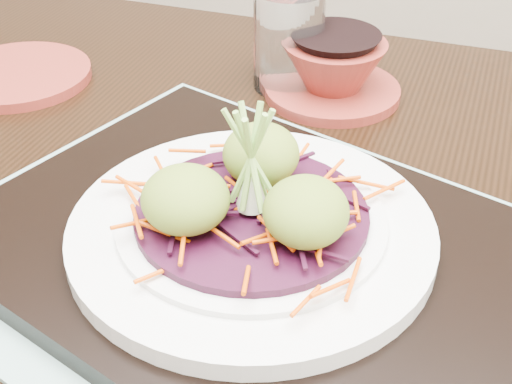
% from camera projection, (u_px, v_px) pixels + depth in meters
% --- Properties ---
extents(dining_table, '(1.39, 1.05, 0.79)m').
position_uv_depth(dining_table, '(268.00, 294.00, 0.69)').
color(dining_table, black).
rests_on(dining_table, ground).
extents(placemat, '(0.63, 0.58, 0.00)m').
position_uv_depth(placemat, '(252.00, 260.00, 0.57)').
color(placemat, '#87AE9F').
rests_on(placemat, dining_table).
extents(serving_tray, '(0.54, 0.49, 0.02)m').
position_uv_depth(serving_tray, '(252.00, 248.00, 0.56)').
color(serving_tray, black).
rests_on(serving_tray, placemat).
extents(white_plate, '(0.29, 0.29, 0.02)m').
position_uv_depth(white_plate, '(252.00, 229.00, 0.55)').
color(white_plate, silver).
rests_on(white_plate, serving_tray).
extents(cabbage_bed, '(0.18, 0.18, 0.01)m').
position_uv_depth(cabbage_bed, '(252.00, 214.00, 0.55)').
color(cabbage_bed, '#31091E').
rests_on(cabbage_bed, white_plate).
extents(carrot_julienne, '(0.22, 0.22, 0.01)m').
position_uv_depth(carrot_julienne, '(252.00, 205.00, 0.54)').
color(carrot_julienne, '#D04703').
rests_on(carrot_julienne, cabbage_bed).
extents(guacamole_scoops, '(0.16, 0.14, 0.05)m').
position_uv_depth(guacamole_scoops, '(251.00, 187.00, 0.53)').
color(guacamole_scoops, olive).
rests_on(guacamole_scoops, cabbage_bed).
extents(scallion_garnish, '(0.07, 0.07, 0.10)m').
position_uv_depth(scallion_garnish, '(251.00, 162.00, 0.52)').
color(scallion_garnish, '#7DB146').
rests_on(scallion_garnish, cabbage_bed).
extents(terracotta_side_plate, '(0.23, 0.23, 0.01)m').
position_uv_depth(terracotta_side_plate, '(18.00, 75.00, 0.84)').
color(terracotta_side_plate, maroon).
rests_on(terracotta_side_plate, dining_table).
extents(water_glass, '(0.10, 0.10, 0.11)m').
position_uv_depth(water_glass, '(289.00, 40.00, 0.80)').
color(water_glass, white).
rests_on(water_glass, dining_table).
extents(terracotta_bowl_set, '(0.18, 0.18, 0.06)m').
position_uv_depth(terracotta_bowl_set, '(333.00, 72.00, 0.79)').
color(terracotta_bowl_set, maroon).
rests_on(terracotta_bowl_set, dining_table).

